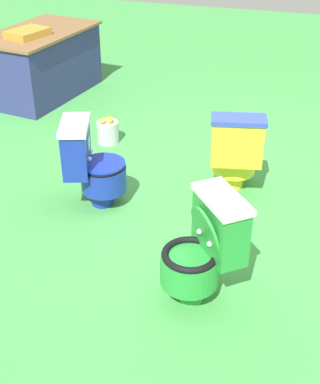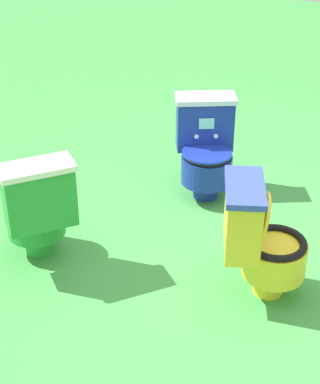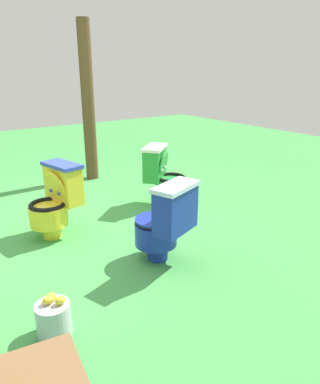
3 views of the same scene
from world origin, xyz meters
TOP-DOWN VIEW (x-y plane):
  - ground at (0.00, 0.00)m, footprint 14.00×14.00m
  - toilet_yellow at (0.13, -0.18)m, footprint 0.57×0.50m
  - toilet_blue at (-0.43, 0.88)m, footprint 0.54×0.60m
  - toilet_green at (-1.23, -0.24)m, footprint 0.62×0.64m

SIDE VIEW (x-z plane):
  - ground at x=0.00m, z-range 0.00..0.00m
  - toilet_blue at x=-0.43m, z-range 0.01..0.73m
  - toilet_yellow at x=0.13m, z-range 0.01..0.74m
  - toilet_green at x=-1.23m, z-range 0.01..0.74m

